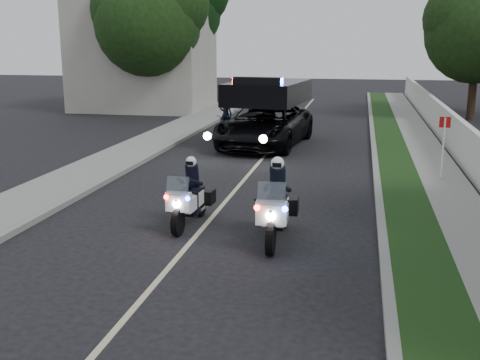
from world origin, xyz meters
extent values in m
plane|color=black|center=(0.00, 0.00, 0.00)|extent=(120.00, 120.00, 0.00)
cube|color=gray|center=(4.10, 10.00, 0.07)|extent=(0.20, 60.00, 0.15)
cube|color=#193814|center=(4.80, 10.00, 0.08)|extent=(1.20, 60.00, 0.16)
cube|color=gray|center=(6.10, 10.00, 0.08)|extent=(1.40, 60.00, 0.16)
cube|color=beige|center=(7.10, 10.00, 0.75)|extent=(0.22, 60.00, 1.50)
cube|color=gray|center=(-4.10, 10.00, 0.07)|extent=(0.20, 60.00, 0.15)
cube|color=gray|center=(-5.20, 10.00, 0.08)|extent=(2.00, 60.00, 0.16)
cube|color=#A8A396|center=(-10.00, 26.00, 3.50)|extent=(8.00, 6.00, 7.00)
cube|color=#BFB78C|center=(0.00, 10.00, 0.00)|extent=(0.12, 50.00, 0.01)
imported|color=black|center=(-0.34, 14.27, 0.00)|extent=(3.66, 6.69, 3.11)
imported|color=black|center=(-2.54, 16.51, 0.00)|extent=(0.73, 1.93, 1.00)
imported|color=black|center=(-2.54, 16.51, 0.00)|extent=(0.62, 0.45, 1.58)
camera|label=1|loc=(3.49, -9.76, 4.27)|focal=44.14mm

